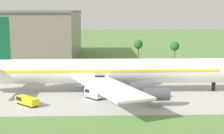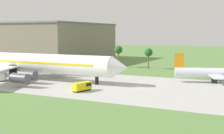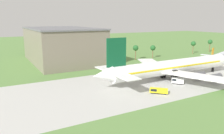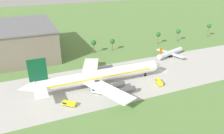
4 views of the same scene
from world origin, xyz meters
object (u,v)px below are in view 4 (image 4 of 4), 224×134
object	(u,v)px
regional_aircraft	(170,53)
baggage_tug	(69,103)
fuel_truck	(159,82)
catering_van	(97,91)
terminal_building	(26,39)
jet_airliner	(98,76)

from	to	relation	value
regional_aircraft	baggage_tug	world-z (taller)	regional_aircraft
regional_aircraft	fuel_truck	xyz separation A→B (m)	(-29.19, -29.85, -1.72)
baggage_tug	catering_van	xyz separation A→B (m)	(14.84, 5.27, 0.36)
catering_van	terminal_building	distance (m)	77.08
terminal_building	fuel_truck	bearing A→B (deg)	-51.96
baggage_tug	fuel_truck	world-z (taller)	fuel_truck
baggage_tug	regional_aircraft	bearing A→B (deg)	21.89
regional_aircraft	terminal_building	xyz separation A→B (m)	(-88.64, 46.14, 7.50)
catering_van	jet_airliner	bearing A→B (deg)	63.16
baggage_tug	catering_van	bearing A→B (deg)	19.54
baggage_tug	fuel_truck	xyz separation A→B (m)	(47.74, 1.06, 0.27)
fuel_truck	regional_aircraft	bearing A→B (deg)	45.64
jet_airliner	baggage_tug	bearing A→B (deg)	-146.80
jet_airliner	fuel_truck	distance (m)	31.75
jet_airliner	terminal_building	size ratio (longest dim) A/B	1.24
regional_aircraft	catering_van	world-z (taller)	regional_aircraft
baggage_tug	catering_van	size ratio (longest dim) A/B	1.21
jet_airliner	baggage_tug	distance (m)	22.21
regional_aircraft	terminal_building	size ratio (longest dim) A/B	0.39
fuel_truck	terminal_building	world-z (taller)	terminal_building
terminal_building	catering_van	bearing A→B (deg)	-69.70
baggage_tug	fuel_truck	size ratio (longest dim) A/B	0.97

